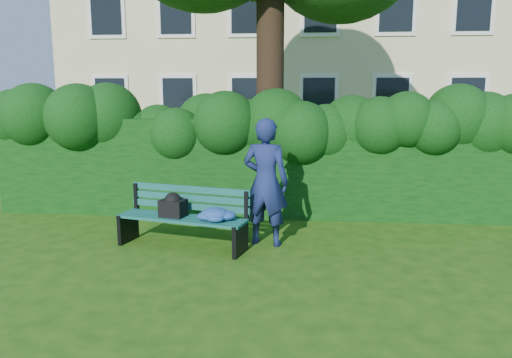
# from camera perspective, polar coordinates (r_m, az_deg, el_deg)

# --- Properties ---
(ground) EXTENTS (80.00, 80.00, 0.00)m
(ground) POSITION_cam_1_polar(r_m,az_deg,el_deg) (7.48, -0.45, -8.02)
(ground) COLOR #1B490D
(ground) RESTS_ON ground
(hedge) EXTENTS (10.00, 1.00, 1.80)m
(hedge) POSITION_cam_1_polar(r_m,az_deg,el_deg) (9.40, 0.94, 1.46)
(hedge) COLOR #0B330B
(hedge) RESTS_ON ground
(park_bench) EXTENTS (2.04, 1.01, 0.89)m
(park_bench) POSITION_cam_1_polar(r_m,az_deg,el_deg) (7.48, -7.63, -4.08)
(park_bench) COLOR #0E463E
(park_bench) RESTS_ON ground
(man_reading) EXTENTS (0.79, 0.61, 1.93)m
(man_reading) POSITION_cam_1_polar(r_m,az_deg,el_deg) (7.48, 1.12, -0.37)
(man_reading) COLOR navy
(man_reading) RESTS_ON ground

